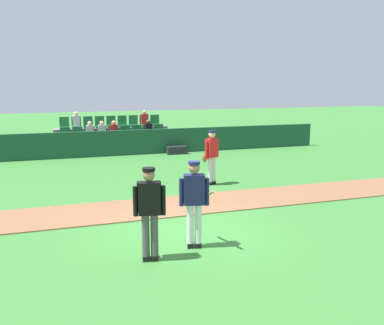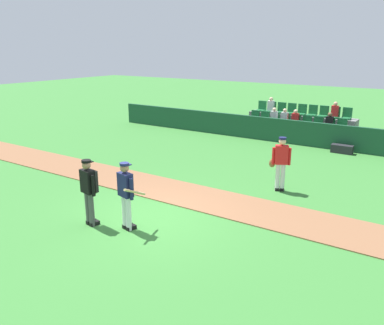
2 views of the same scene
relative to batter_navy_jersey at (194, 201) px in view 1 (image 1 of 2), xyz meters
The scene contains 8 objects.
ground_plane 1.26m from the batter_navy_jersey, 86.87° to the left, with size 80.00×80.00×0.00m, color #387A33.
infield_dirt_path 2.99m from the batter_navy_jersey, 89.11° to the left, with size 28.00×1.85×0.03m, color brown.
dugout_fence 11.18m from the batter_navy_jersey, 89.77° to the left, with size 20.00×0.16×1.14m, color #19472D.
stadium_bleachers 12.63m from the batter_navy_jersey, 89.80° to the left, with size 5.55×2.10×1.90m.
batter_navy_jersey is the anchor object (origin of this frame).
umpire_home_plate 1.02m from the batter_navy_jersey, 161.77° to the right, with size 0.58×0.36×1.76m.
runner_red_jersey 5.24m from the batter_navy_jersey, 65.73° to the left, with size 0.65×0.42×1.76m.
equipment_bag 11.09m from the batter_navy_jersey, 75.87° to the left, with size 0.90×0.36×0.36m, color #232328.
Camera 1 is at (-2.51, -8.23, 3.25)m, focal length 38.78 mm.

